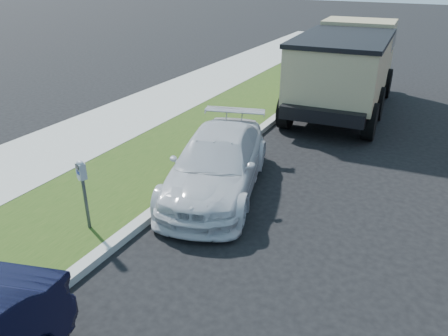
% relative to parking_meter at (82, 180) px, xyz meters
% --- Properties ---
extents(ground, '(120.00, 120.00, 0.00)m').
position_rel_parking_meter_xyz_m(ground, '(3.33, 0.99, -1.17)').
color(ground, black).
rests_on(ground, ground).
extents(streetside, '(6.12, 50.00, 0.15)m').
position_rel_parking_meter_xyz_m(streetside, '(-2.24, 2.99, -1.10)').
color(streetside, gray).
rests_on(streetside, ground).
extents(parking_meter, '(0.23, 0.19, 1.43)m').
position_rel_parking_meter_xyz_m(parking_meter, '(0.00, 0.00, 0.00)').
color(parking_meter, '#3F4247').
rests_on(parking_meter, ground).
extents(white_wagon, '(3.07, 5.00, 1.35)m').
position_rel_parking_meter_xyz_m(white_wagon, '(1.35, 2.82, -0.49)').
color(white_wagon, silver).
rests_on(white_wagon, ground).
extents(dump_truck, '(3.33, 7.45, 2.85)m').
position_rel_parking_meter_xyz_m(dump_truck, '(2.35, 10.55, 0.44)').
color(dump_truck, black).
rests_on(dump_truck, ground).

